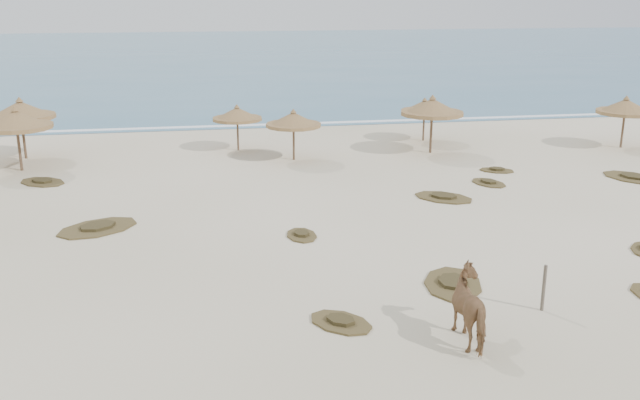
# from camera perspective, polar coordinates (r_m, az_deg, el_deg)

# --- Properties ---
(ground) EXTENTS (160.00, 160.00, 0.00)m
(ground) POSITION_cam_1_polar(r_m,az_deg,el_deg) (20.12, 6.60, -7.50)
(ground) COLOR beige
(ground) RESTS_ON ground
(ocean) EXTENTS (200.00, 100.00, 0.01)m
(ocean) POSITION_cam_1_polar(r_m,az_deg,el_deg) (93.10, -6.55, 11.50)
(ocean) COLOR #2D6887
(ocean) RESTS_ON ground
(foam_line) EXTENTS (70.00, 0.60, 0.01)m
(foam_line) POSITION_cam_1_polar(r_m,az_deg,el_deg) (44.66, -2.72, 6.07)
(foam_line) COLOR white
(foam_line) RESTS_ON ground
(palapa_0) EXTENTS (3.53, 3.53, 3.03)m
(palapa_0) POSITION_cam_1_polar(r_m,az_deg,el_deg) (35.58, -23.15, 5.86)
(palapa_0) COLOR brown
(palapa_0) RESTS_ON ground
(palapa_1) EXTENTS (3.80, 3.80, 3.08)m
(palapa_1) POSITION_cam_1_polar(r_m,az_deg,el_deg) (38.12, -22.84, 6.59)
(palapa_1) COLOR brown
(palapa_1) RESTS_ON ground
(palapa_2) EXTENTS (3.40, 3.40, 2.42)m
(palapa_2) POSITION_cam_1_polar(r_m,az_deg,el_deg) (37.36, -6.65, 6.81)
(palapa_2) COLOR brown
(palapa_2) RESTS_ON ground
(palapa_3) EXTENTS (3.23, 3.23, 2.54)m
(palapa_3) POSITION_cam_1_polar(r_m,az_deg,el_deg) (34.98, -2.14, 6.39)
(palapa_3) COLOR brown
(palapa_3) RESTS_ON ground
(palapa_4) EXTENTS (3.99, 3.99, 3.00)m
(palapa_4) POSITION_cam_1_polar(r_m,az_deg,el_deg) (36.87, 8.97, 7.30)
(palapa_4) COLOR brown
(palapa_4) RESTS_ON ground
(palapa_5) EXTENTS (3.10, 3.10, 2.41)m
(palapa_5) POSITION_cam_1_polar(r_m,az_deg,el_deg) (39.94, 8.36, 7.36)
(palapa_5) COLOR brown
(palapa_5) RESTS_ON ground
(palapa_6) EXTENTS (3.85, 3.85, 2.78)m
(palapa_6) POSITION_cam_1_polar(r_m,az_deg,el_deg) (40.98, 23.25, 6.84)
(palapa_6) COLOR brown
(palapa_6) RESTS_ON ground
(horse) EXTENTS (0.99, 2.07, 1.72)m
(horse) POSITION_cam_1_polar(r_m,az_deg,el_deg) (17.54, 12.27, -8.45)
(horse) COLOR #9D6C47
(horse) RESTS_ON ground
(fence_post_near) EXTENTS (0.12, 0.12, 1.28)m
(fence_post_near) POSITION_cam_1_polar(r_m,az_deg,el_deg) (19.69, 17.46, -6.72)
(fence_post_near) COLOR brown
(fence_post_near) RESTS_ON ground
(scrub_1) EXTENTS (3.51, 3.24, 0.16)m
(scrub_1) POSITION_cam_1_polar(r_m,az_deg,el_deg) (26.39, -17.37, -2.11)
(scrub_1) COLOR brown
(scrub_1) RESTS_ON ground
(scrub_2) EXTENTS (1.11, 1.62, 0.16)m
(scrub_2) POSITION_cam_1_polar(r_m,az_deg,el_deg) (24.46, -1.48, -2.80)
(scrub_2) COLOR brown
(scrub_2) RESTS_ON ground
(scrub_3) EXTENTS (2.87, 2.79, 0.16)m
(scrub_3) POSITION_cam_1_polar(r_m,az_deg,el_deg) (29.25, 9.86, 0.23)
(scrub_3) COLOR brown
(scrub_3) RESTS_ON ground
(scrub_5) EXTENTS (2.97, 3.38, 0.16)m
(scrub_5) POSITION_cam_1_polar(r_m,az_deg,el_deg) (34.78, 23.81, 1.67)
(scrub_5) COLOR brown
(scrub_5) RESTS_ON ground
(scrub_6) EXTENTS (2.65, 2.53, 0.16)m
(scrub_6) POSITION_cam_1_polar(r_m,az_deg,el_deg) (33.39, -21.32, 1.37)
(scrub_6) COLOR brown
(scrub_6) RESTS_ON ground
(scrub_7) EXTENTS (1.67, 2.04, 0.16)m
(scrub_7) POSITION_cam_1_polar(r_m,az_deg,el_deg) (31.82, 13.34, 1.37)
(scrub_7) COLOR brown
(scrub_7) RESTS_ON ground
(scrub_9) EXTENTS (2.30, 2.90, 0.16)m
(scrub_9) POSITION_cam_1_polar(r_m,az_deg,el_deg) (20.91, 10.58, -6.56)
(scrub_9) COLOR brown
(scrub_9) RESTS_ON ground
(scrub_10) EXTENTS (1.87, 1.63, 0.16)m
(scrub_10) POSITION_cam_1_polar(r_m,az_deg,el_deg) (34.11, 13.96, 2.34)
(scrub_10) COLOR brown
(scrub_10) RESTS_ON ground
(scrub_11) EXTENTS (2.06, 2.12, 0.16)m
(scrub_11) POSITION_cam_1_polar(r_m,az_deg,el_deg) (18.33, 1.67, -9.72)
(scrub_11) COLOR brown
(scrub_11) RESTS_ON ground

